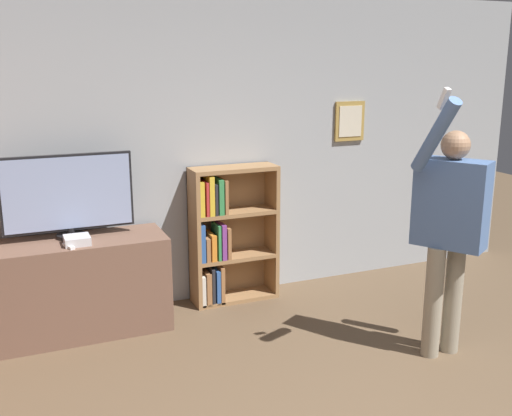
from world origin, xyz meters
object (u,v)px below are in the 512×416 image
at_px(game_console, 77,240).
at_px(bookshelf, 225,236).
at_px(television, 68,195).
at_px(person, 450,222).

relative_size(game_console, bookshelf, 0.15).
bearing_deg(bookshelf, television, -176.44).
xyz_separation_m(television, person, (2.43, -1.49, -0.09)).
xyz_separation_m(game_console, person, (2.40, -1.29, 0.21)).
xyz_separation_m(bookshelf, person, (1.12, -1.57, 0.41)).
xyz_separation_m(television, game_console, (0.02, -0.20, -0.31)).
distance_m(television, game_console, 0.37).
height_order(game_console, person, person).
bearing_deg(bookshelf, game_console, -167.68).
bearing_deg(television, person, -31.59).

